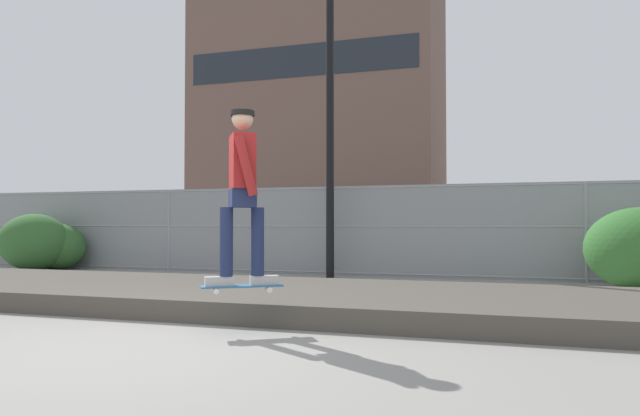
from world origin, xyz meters
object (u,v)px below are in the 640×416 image
at_px(street_lamp, 330,76).
at_px(parked_car_mid, 442,233).
at_px(shrub_left, 34,242).
at_px(shrub_center, 57,246).
at_px(skateboard, 242,286).
at_px(skater, 242,185).
at_px(parked_car_near, 212,232).

distance_m(street_lamp, parked_car_mid, 5.29).
relative_size(shrub_left, shrub_center, 1.21).
height_order(skateboard, parked_car_mid, parked_car_mid).
xyz_separation_m(skater, shrub_left, (-7.87, 5.49, -0.81)).
distance_m(skateboard, skater, 1.01).
height_order(skateboard, shrub_left, shrub_left).
bearing_deg(shrub_left, parked_car_near, 59.15).
relative_size(skateboard, shrub_center, 0.56).
distance_m(parked_car_near, shrub_center, 4.21).
bearing_deg(shrub_center, skater, -37.80).
bearing_deg(shrub_center, parked_car_mid, 24.27).
height_order(parked_car_near, shrub_left, parked_car_near).
bearing_deg(street_lamp, parked_car_near, 141.63).
bearing_deg(skateboard, shrub_left, 145.09).
xyz_separation_m(skateboard, skater, (0.00, 0.00, 1.01)).
bearing_deg(street_lamp, parked_car_mid, 64.90).
relative_size(skater, shrub_center, 1.25).
bearing_deg(street_lamp, skateboard, -81.55).
relative_size(street_lamp, parked_car_near, 1.43).
bearing_deg(parked_car_mid, parked_car_near, -178.41).
xyz_separation_m(skater, parked_car_near, (-5.47, 9.51, -0.63)).
bearing_deg(skater, shrub_center, 142.20).
height_order(shrub_left, shrub_center, shrub_left).
distance_m(skateboard, street_lamp, 6.92).
height_order(parked_car_near, parked_car_mid, same).
bearing_deg(skateboard, street_lamp, 98.45).
bearing_deg(shrub_left, skateboard, -34.91).
distance_m(skater, street_lamp, 6.46).
relative_size(parked_car_near, shrub_center, 3.21).
relative_size(skateboard, parked_car_mid, 0.17).
xyz_separation_m(shrub_left, shrub_center, (0.31, 0.37, -0.11)).
relative_size(parked_car_near, parked_car_mid, 0.99).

